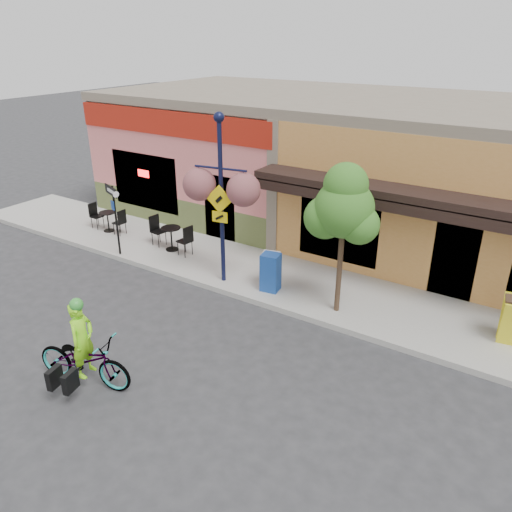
{
  "coord_description": "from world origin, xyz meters",
  "views": [
    {
      "loc": [
        6.38,
        -8.97,
        6.5
      ],
      "look_at": [
        0.28,
        0.5,
        1.4
      ],
      "focal_mm": 35.0,
      "sensor_mm": 36.0,
      "label": 1
    }
  ],
  "objects_px": {
    "lamp_post": "(221,201)",
    "one_way_sign": "(116,221)",
    "building": "(357,163)",
    "cyclist_rider": "(84,350)",
    "street_tree": "(342,240)",
    "newspaper_box_blue": "(271,272)",
    "newspaper_box_grey": "(270,270)",
    "bicycle": "(84,360)"
  },
  "relations": [
    {
      "from": "one_way_sign",
      "to": "street_tree",
      "type": "bearing_deg",
      "value": 25.11
    },
    {
      "from": "building",
      "to": "newspaper_box_grey",
      "type": "bearing_deg",
      "value": -88.26
    },
    {
      "from": "lamp_post",
      "to": "building",
      "type": "bearing_deg",
      "value": 70.55
    },
    {
      "from": "bicycle",
      "to": "newspaper_box_blue",
      "type": "bearing_deg",
      "value": -26.3
    },
    {
      "from": "lamp_post",
      "to": "cyclist_rider",
      "type": "bearing_deg",
      "value": -97.0
    },
    {
      "from": "newspaper_box_blue",
      "to": "one_way_sign",
      "type": "bearing_deg",
      "value": 176.76
    },
    {
      "from": "bicycle",
      "to": "cyclist_rider",
      "type": "bearing_deg",
      "value": -103.21
    },
    {
      "from": "building",
      "to": "newspaper_box_blue",
      "type": "bearing_deg",
      "value": -87.26
    },
    {
      "from": "cyclist_rider",
      "to": "newspaper_box_grey",
      "type": "bearing_deg",
      "value": -24.15
    },
    {
      "from": "one_way_sign",
      "to": "newspaper_box_blue",
      "type": "xyz_separation_m",
      "value": [
        5.16,
        0.52,
        -0.58
      ]
    },
    {
      "from": "newspaper_box_blue",
      "to": "street_tree",
      "type": "distance_m",
      "value": 2.37
    },
    {
      "from": "lamp_post",
      "to": "one_way_sign",
      "type": "xyz_separation_m",
      "value": [
        -3.77,
        -0.31,
        -1.19
      ]
    },
    {
      "from": "newspaper_box_blue",
      "to": "newspaper_box_grey",
      "type": "bearing_deg",
      "value": 113.26
    },
    {
      "from": "building",
      "to": "bicycle",
      "type": "relative_size",
      "value": 8.69
    },
    {
      "from": "lamp_post",
      "to": "street_tree",
      "type": "relative_size",
      "value": 1.22
    },
    {
      "from": "building",
      "to": "bicycle",
      "type": "distance_m",
      "value": 11.63
    },
    {
      "from": "cyclist_rider",
      "to": "one_way_sign",
      "type": "distance_m",
      "value": 6.15
    },
    {
      "from": "building",
      "to": "cyclist_rider",
      "type": "relative_size",
      "value": 11.46
    },
    {
      "from": "one_way_sign",
      "to": "newspaper_box_blue",
      "type": "relative_size",
      "value": 2.11
    },
    {
      "from": "building",
      "to": "lamp_post",
      "type": "height_order",
      "value": "lamp_post"
    },
    {
      "from": "cyclist_rider",
      "to": "newspaper_box_grey",
      "type": "height_order",
      "value": "cyclist_rider"
    },
    {
      "from": "newspaper_box_blue",
      "to": "street_tree",
      "type": "xyz_separation_m",
      "value": [
        1.94,
        -0.02,
        1.36
      ]
    },
    {
      "from": "newspaper_box_blue",
      "to": "street_tree",
      "type": "relative_size",
      "value": 0.28
    },
    {
      "from": "lamp_post",
      "to": "street_tree",
      "type": "xyz_separation_m",
      "value": [
        3.34,
        0.19,
        -0.41
      ]
    },
    {
      "from": "building",
      "to": "cyclist_rider",
      "type": "distance_m",
      "value": 11.59
    },
    {
      "from": "building",
      "to": "street_tree",
      "type": "height_order",
      "value": "building"
    },
    {
      "from": "lamp_post",
      "to": "one_way_sign",
      "type": "height_order",
      "value": "lamp_post"
    },
    {
      "from": "cyclist_rider",
      "to": "newspaper_box_grey",
      "type": "xyz_separation_m",
      "value": [
        1.03,
        5.34,
        -0.16
      ]
    },
    {
      "from": "bicycle",
      "to": "street_tree",
      "type": "relative_size",
      "value": 0.56
    },
    {
      "from": "newspaper_box_blue",
      "to": "street_tree",
      "type": "height_order",
      "value": "street_tree"
    },
    {
      "from": "newspaper_box_grey",
      "to": "street_tree",
      "type": "relative_size",
      "value": 0.26
    },
    {
      "from": "bicycle",
      "to": "newspaper_box_blue",
      "type": "xyz_separation_m",
      "value": [
        1.2,
        5.15,
        0.12
      ]
    },
    {
      "from": "cyclist_rider",
      "to": "newspaper_box_blue",
      "type": "relative_size",
      "value": 1.53
    },
    {
      "from": "cyclist_rider",
      "to": "one_way_sign",
      "type": "bearing_deg",
      "value": 27.7
    },
    {
      "from": "bicycle",
      "to": "cyclist_rider",
      "type": "height_order",
      "value": "cyclist_rider"
    },
    {
      "from": "cyclist_rider",
      "to": "lamp_post",
      "type": "height_order",
      "value": "lamp_post"
    },
    {
      "from": "one_way_sign",
      "to": "newspaper_box_blue",
      "type": "bearing_deg",
      "value": 26.82
    },
    {
      "from": "building",
      "to": "newspaper_box_blue",
      "type": "height_order",
      "value": "building"
    },
    {
      "from": "newspaper_box_blue",
      "to": "building",
      "type": "bearing_deg",
      "value": 83.76
    },
    {
      "from": "cyclist_rider",
      "to": "street_tree",
      "type": "bearing_deg",
      "value": -44.22
    },
    {
      "from": "bicycle",
      "to": "street_tree",
      "type": "xyz_separation_m",
      "value": [
        3.14,
        5.13,
        1.48
      ]
    },
    {
      "from": "lamp_post",
      "to": "newspaper_box_grey",
      "type": "height_order",
      "value": "lamp_post"
    }
  ]
}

